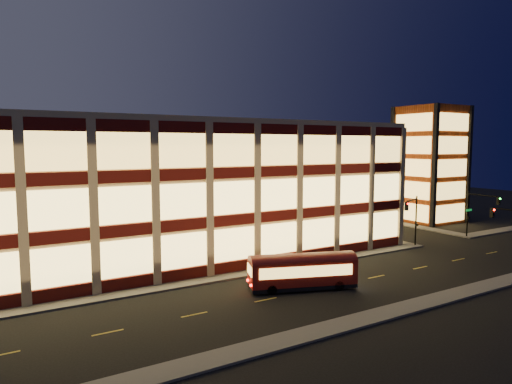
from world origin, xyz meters
TOP-DOWN VIEW (x-y plane):
  - ground at (0.00, 0.00)m, footprint 200.00×200.00m
  - sidewalk_office_south at (-3.00, 1.00)m, footprint 54.00×2.00m
  - sidewalk_office_east at (23.00, 17.00)m, footprint 2.00×30.00m
  - sidewalk_tower_south at (40.00, 1.00)m, footprint 14.00×2.00m
  - sidewalk_tower_west at (34.00, 17.00)m, footprint 2.00×30.00m
  - sidewalk_near at (0.00, -13.00)m, footprint 100.00×2.00m
  - office_building at (-2.91, 16.91)m, footprint 50.45×30.45m
  - stair_tower at (39.95, 11.95)m, footprint 8.60×8.60m
  - traffic_signal_far at (22.21, 0.24)m, footprint 3.79×1.87m
  - traffic_signal_right at (33.50, -0.62)m, footprint 1.20×4.37m
  - trolley_bus at (2.08, -5.30)m, footprint 9.14×5.13m

SIDE VIEW (x-z plane):
  - ground at x=0.00m, z-range 0.00..0.00m
  - sidewalk_office_south at x=-3.00m, z-range 0.00..0.15m
  - sidewalk_office_east at x=23.00m, z-range 0.00..0.15m
  - sidewalk_tower_south at x=40.00m, z-range 0.00..0.15m
  - sidewalk_tower_west at x=34.00m, z-range 0.00..0.15m
  - sidewalk_near at x=0.00m, z-range 0.00..0.15m
  - trolley_bus at x=2.08m, z-range 0.16..3.19m
  - traffic_signal_right at x=33.50m, z-range 1.10..7.10m
  - traffic_signal_far at x=22.21m, z-range 1.11..7.11m
  - office_building at x=-2.91m, z-range 0.00..14.50m
  - stair_tower at x=39.95m, z-range -0.01..17.99m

